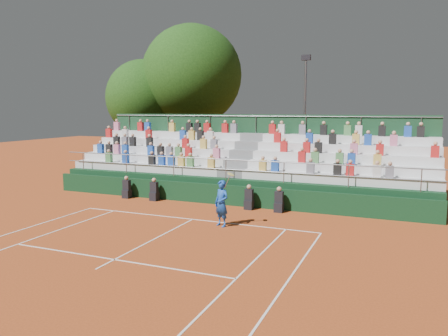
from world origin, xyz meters
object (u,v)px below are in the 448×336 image
at_px(tennis_player, 222,203).
at_px(tree_west, 144,98).
at_px(tree_east, 192,75).
at_px(floodlight_mast, 305,108).

distance_m(tennis_player, tree_west, 18.65).
bearing_deg(tree_east, tree_west, -164.04).
bearing_deg(tree_west, tennis_player, -47.62).
height_order(tennis_player, floodlight_mast, floodlight_mast).
distance_m(tennis_player, tree_east, 17.89).
relative_size(tennis_player, floodlight_mast, 0.27).
relative_size(tree_west, tree_east, 0.77).
height_order(tree_west, floodlight_mast, tree_west).
xyz_separation_m(tree_west, tree_east, (3.63, 1.04, 1.69)).
bearing_deg(tree_east, floodlight_mast, -7.27).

